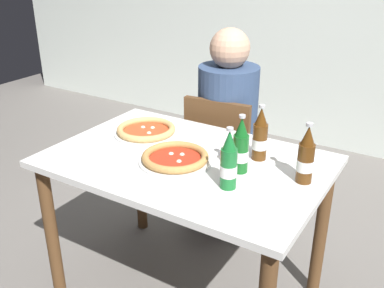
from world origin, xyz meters
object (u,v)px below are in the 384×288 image
Objects in this scene: beer_bottle_left at (229,163)px; beer_bottle_extra at (306,158)px; dining_table_main at (186,181)px; beer_bottle_right at (241,148)px; beer_bottle_center at (260,137)px; pizza_margherita_near at (175,158)px; diner_seated at (227,137)px; chair_behind_table at (223,156)px; pizza_marinara_far at (146,131)px.

beer_bottle_left is 1.00× the size of beer_bottle_extra.
dining_table_main is 4.86× the size of beer_bottle_right.
dining_table_main is at bearing -148.55° from beer_bottle_center.
pizza_margherita_near is 0.37m from beer_bottle_center.
diner_seated is 4.89× the size of beer_bottle_left.
beer_bottle_extra is at bearing -42.74° from diner_seated.
beer_bottle_center is at bearing 83.08° from beer_bottle_right.
chair_behind_table is 3.44× the size of beer_bottle_center.
beer_bottle_left reaches higher than pizza_marinara_far.
pizza_margherita_near is 0.29m from beer_bottle_right.
diner_seated is 0.91m from beer_bottle_extra.
pizza_margherita_near is 0.54m from beer_bottle_extra.
chair_behind_table is at bearing 99.69° from pizza_margherita_near.
diner_seated is at bearing 101.75° from dining_table_main.
dining_table_main is at bearing -176.56° from beer_bottle_right.
pizza_marinara_far is at bearing -107.98° from diner_seated.
chair_behind_table is 0.92m from beer_bottle_left.
pizza_margherita_near is 1.00× the size of pizza_marinara_far.
diner_seated is 3.89× the size of pizza_margherita_near.
beer_bottle_extra is (0.50, 0.07, 0.22)m from dining_table_main.
beer_bottle_center is at bearing 37.93° from pizza_margherita_near.
beer_bottle_left and beer_bottle_extra have the same top height.
dining_table_main is at bearing -78.25° from diner_seated.
beer_bottle_left is 0.14m from beer_bottle_right.
chair_behind_table is 0.59m from pizza_marinara_far.
beer_bottle_right is at bearing -58.86° from diner_seated.
dining_table_main is 0.15m from pizza_margherita_near.
pizza_margherita_near is 0.31m from beer_bottle_left.
beer_bottle_left reaches higher than dining_table_main.
beer_bottle_center is at bearing 90.21° from beer_bottle_left.
pizza_marinara_far is at bearing 169.00° from beer_bottle_right.
beer_bottle_extra reaches higher than chair_behind_table.
beer_bottle_right is at bearing -96.92° from beer_bottle_center.
pizza_margherita_near is 1.26× the size of beer_bottle_center.
beer_bottle_right reaches higher than dining_table_main.
pizza_marinara_far is 0.82m from beer_bottle_extra.
beer_bottle_left is at bearing -62.57° from diner_seated.
beer_bottle_right is at bearing 15.34° from pizza_margherita_near.
beer_bottle_extra reaches higher than pizza_marinara_far.
beer_bottle_right is (0.56, -0.11, 0.08)m from pizza_marinara_far.
pizza_marinara_far is (-0.17, -0.54, 0.19)m from diner_seated.
diner_seated reaches higher than dining_table_main.
dining_table_main is at bearing -21.84° from pizza_marinara_far.
chair_behind_table is 0.74m from pizza_margherita_near.
beer_bottle_center is (0.41, -0.49, 0.27)m from diner_seated.
chair_behind_table reaches higher than pizza_margherita_near.
diner_seated reaches higher than chair_behind_table.
beer_bottle_right is 1.00× the size of beer_bottle_extra.
pizza_margherita_near is 1.26× the size of beer_bottle_extra.
diner_seated is 4.89× the size of beer_bottle_right.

